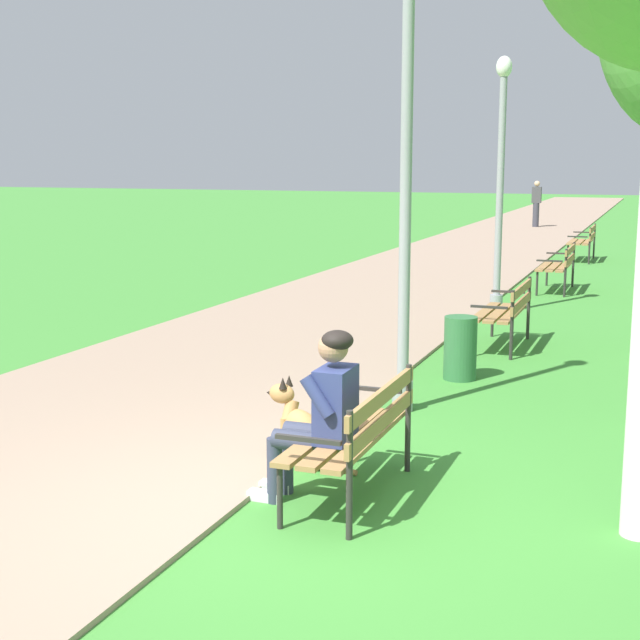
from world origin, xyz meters
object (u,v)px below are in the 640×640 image
person_seated_on_near_bench (321,410)px  litter_bin (460,348)px  pedestrian_distant (536,204)px  park_bench_near (357,429)px  park_bench_far (559,264)px  lamp_post_near (406,181)px  lamp_post_mid (500,183)px  dog_shepherd (307,435)px  park_bench_mid (507,309)px  park_bench_furthest (584,239)px

person_seated_on_near_bench → litter_bin: (0.12, 3.97, -0.33)m
pedestrian_distant → park_bench_near: bearing=-84.9°
park_bench_far → park_bench_near: bearing=-90.8°
lamp_post_near → park_bench_far: bearing=86.9°
park_bench_near → lamp_post_mid: bearing=93.4°
dog_shepherd → pedestrian_distant: size_ratio=0.50×
park_bench_near → litter_bin: 3.80m
pedestrian_distant → park_bench_mid: bearing=-83.2°
litter_bin → park_bench_furthest: bearing=89.1°
park_bench_mid → park_bench_far: 5.45m
person_seated_on_near_bench → litter_bin: 3.99m
park_bench_near → lamp_post_near: size_ratio=0.35×
lamp_post_near → lamp_post_mid: size_ratio=1.08×
park_bench_near → person_seated_on_near_bench: 0.32m
park_bench_near → person_seated_on_near_bench: person_seated_on_near_bench is taller
pedestrian_distant → park_bench_furthest: bearing=-76.2°
litter_bin → park_bench_near: bearing=-88.7°
person_seated_on_near_bench → litter_bin: person_seated_on_near_bench is taller
park_bench_furthest → litter_bin: (-0.20, -12.76, -0.16)m
park_bench_near → park_bench_furthest: same height
park_bench_mid → litter_bin: (-0.18, -1.88, -0.16)m
park_bench_near → pedestrian_distant: (-2.42, 26.90, 0.33)m
park_bench_mid → park_bench_furthest: same height
park_bench_mid → litter_bin: bearing=-95.6°
park_bench_furthest → dog_shepherd: size_ratio=1.81×
park_bench_furthest → pedestrian_distant: 10.65m
dog_shepherd → litter_bin: dog_shepherd is taller
park_bench_mid → lamp_post_mid: lamp_post_mid is taller
litter_bin → pedestrian_distant: pedestrian_distant is taller
park_bench_mid → lamp_post_near: (-0.43, -3.34, 1.69)m
park_bench_near → lamp_post_mid: size_ratio=0.38×
dog_shepherd → park_bench_near: bearing=-41.3°
person_seated_on_near_bench → park_bench_furthest: bearing=88.9°
park_bench_furthest → lamp_post_near: (-0.45, -14.22, 1.69)m
lamp_post_near → dog_shepherd: bearing=-98.1°
park_bench_furthest → litter_bin: park_bench_furthest is taller
park_bench_furthest → pedestrian_distant: (-2.54, 10.33, 0.33)m
lamp_post_mid → litter_bin: bearing=-84.9°
person_seated_on_near_bench → lamp_post_mid: size_ratio=0.32×
dog_shepherd → pedestrian_distant: 26.45m
park_bench_mid → lamp_post_near: bearing=-97.3°
dog_shepherd → park_bench_mid: bearing=82.4°
park_bench_near → park_bench_furthest: bearing=89.6°
park_bench_near → lamp_post_near: bearing=98.0°
park_bench_furthest → litter_bin: size_ratio=2.14×
park_bench_near → person_seated_on_near_bench: (-0.21, -0.18, 0.17)m
park_bench_furthest → litter_bin: bearing=-90.9°
park_bench_near → litter_bin: size_ratio=2.14×
person_seated_on_near_bench → litter_bin: bearing=88.3°
park_bench_mid → litter_bin: park_bench_mid is taller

